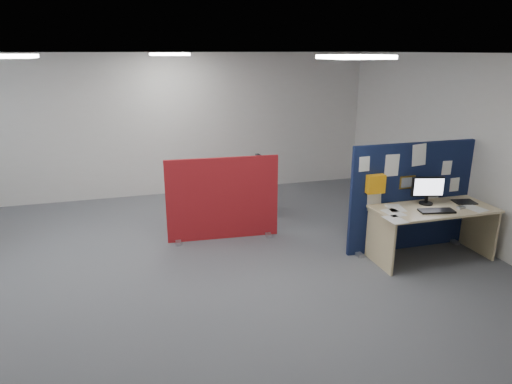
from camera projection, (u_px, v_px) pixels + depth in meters
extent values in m
plane|color=#56595E|center=(161.00, 276.00, 5.78)|extent=(9.00, 9.00, 0.00)
cube|color=white|center=(146.00, 54.00, 4.97)|extent=(9.00, 7.00, 0.02)
cube|color=silver|center=(141.00, 127.00, 8.59)|extent=(9.00, 0.02, 2.70)
cube|color=silver|center=(207.00, 356.00, 2.17)|extent=(9.00, 0.02, 2.70)
cube|color=silver|center=(473.00, 151.00, 6.56)|extent=(0.02, 7.00, 2.70)
cube|color=white|center=(355.00, 57.00, 4.59)|extent=(0.60, 0.60, 0.04)
cube|color=white|center=(5.00, 56.00, 5.04)|extent=(0.60, 0.60, 0.04)
cube|color=white|center=(169.00, 54.00, 7.41)|extent=(0.60, 0.60, 0.04)
cube|color=#0F1A38|center=(411.00, 197.00, 6.39)|extent=(1.87, 0.06, 1.54)
cube|color=#9FA0A4|center=(357.00, 252.00, 6.40)|extent=(0.08, 0.30, 0.04)
cube|color=#9FA0A4|center=(451.00, 240.00, 6.82)|extent=(0.08, 0.30, 0.04)
cube|color=white|center=(364.00, 164.00, 5.99)|extent=(0.15, 0.01, 0.20)
cube|color=white|center=(392.00, 165.00, 6.11)|extent=(0.21, 0.01, 0.30)
cube|color=white|center=(419.00, 155.00, 6.18)|extent=(0.21, 0.01, 0.30)
cube|color=white|center=(447.00, 168.00, 6.37)|extent=(0.15, 0.01, 0.20)
cube|color=white|center=(374.00, 199.00, 6.19)|extent=(0.21, 0.01, 0.30)
cube|color=white|center=(432.00, 196.00, 6.44)|extent=(0.21, 0.01, 0.30)
cube|color=white|center=(454.00, 185.00, 6.49)|extent=(0.15, 0.01, 0.20)
cube|color=white|center=(399.00, 215.00, 6.37)|extent=(0.21, 0.01, 0.30)
cube|color=gold|center=(407.00, 182.00, 6.26)|extent=(0.24, 0.01, 0.18)
cube|color=#FFA210|center=(376.00, 184.00, 6.07)|extent=(0.25, 0.10, 0.25)
cube|color=#CFBC84|center=(434.00, 209.00, 6.06)|extent=(1.62, 0.72, 0.03)
cube|color=#CFBC84|center=(380.00, 241.00, 5.97)|extent=(0.03, 0.66, 0.70)
cube|color=#CFBC84|center=(479.00, 228.00, 6.38)|extent=(0.03, 0.66, 0.70)
cube|color=#CFBC84|center=(418.00, 212.00, 6.42)|extent=(1.46, 0.02, 0.30)
cylinder|color=black|center=(426.00, 203.00, 6.21)|extent=(0.18, 0.18, 0.02)
cube|color=black|center=(426.00, 199.00, 6.19)|extent=(0.04, 0.04, 0.09)
cube|color=black|center=(428.00, 187.00, 6.14)|extent=(0.43, 0.14, 0.27)
cube|color=white|center=(429.00, 187.00, 6.12)|extent=(0.38, 0.10, 0.23)
cube|color=black|center=(437.00, 211.00, 5.91)|extent=(0.48, 0.26, 0.02)
cube|color=#9FA0A4|center=(461.00, 208.00, 6.03)|extent=(0.10, 0.07, 0.03)
cube|color=black|center=(464.00, 202.00, 6.27)|extent=(0.31, 0.26, 0.01)
cube|color=#9F1914|center=(223.00, 199.00, 6.76)|extent=(1.67, 0.16, 1.25)
cube|color=#9FA0A4|center=(178.00, 242.00, 6.76)|extent=(0.08, 0.30, 0.04)
cube|color=#9FA0A4|center=(267.00, 232.00, 7.12)|extent=(0.08, 0.30, 0.04)
cube|color=black|center=(258.00, 210.00, 8.03)|extent=(0.28, 0.06, 0.04)
cube|color=black|center=(247.00, 208.00, 8.16)|extent=(0.12, 0.28, 0.04)
cube|color=black|center=(236.00, 210.00, 8.02)|extent=(0.26, 0.19, 0.04)
cube|color=black|center=(240.00, 215.00, 7.80)|extent=(0.25, 0.21, 0.04)
cube|color=black|center=(254.00, 215.00, 7.81)|extent=(0.14, 0.28, 0.04)
cylinder|color=#9FA0A4|center=(247.00, 201.00, 7.90)|extent=(0.06, 0.06, 0.39)
cube|color=black|center=(247.00, 189.00, 7.84)|extent=(0.45, 0.45, 0.06)
cube|color=black|center=(258.00, 172.00, 7.82)|extent=(0.07, 0.39, 0.46)
cube|color=black|center=(260.00, 164.00, 7.79)|extent=(0.08, 0.36, 0.28)
cube|color=white|center=(393.00, 213.00, 5.87)|extent=(0.23, 0.32, 0.00)
cube|color=white|center=(395.00, 208.00, 6.05)|extent=(0.26, 0.33, 0.00)
cube|color=white|center=(474.00, 208.00, 6.04)|extent=(0.26, 0.33, 0.00)
cube|color=white|center=(395.00, 220.00, 5.64)|extent=(0.22, 0.31, 0.00)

